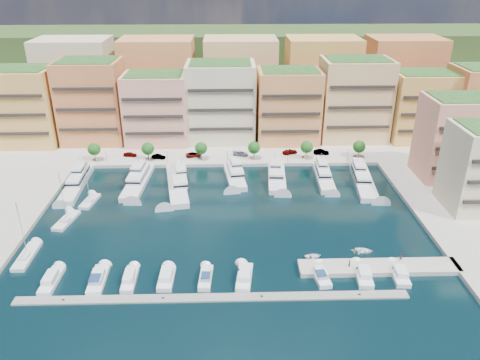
% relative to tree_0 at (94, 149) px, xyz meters
% --- Properties ---
extents(ground, '(400.00, 400.00, 0.00)m').
position_rel_tree_0_xyz_m(ground, '(40.00, -33.50, -4.74)').
color(ground, black).
rests_on(ground, ground).
extents(north_quay, '(220.00, 64.00, 2.00)m').
position_rel_tree_0_xyz_m(north_quay, '(40.00, 28.50, -4.74)').
color(north_quay, '#9E998E').
rests_on(north_quay, ground).
extents(hillside, '(240.00, 40.00, 58.00)m').
position_rel_tree_0_xyz_m(hillside, '(40.00, 76.50, -4.74)').
color(hillside, '#213917').
rests_on(hillside, ground).
extents(south_pontoon, '(72.00, 2.20, 0.35)m').
position_rel_tree_0_xyz_m(south_pontoon, '(37.00, -63.50, -4.74)').
color(south_pontoon, gray).
rests_on(south_pontoon, ground).
extents(finger_pier, '(32.00, 5.00, 2.00)m').
position_rel_tree_0_xyz_m(finger_pier, '(70.00, -55.50, -4.74)').
color(finger_pier, '#9E998E').
rests_on(finger_pier, ground).
extents(apartment_0, '(22.00, 16.50, 24.80)m').
position_rel_tree_0_xyz_m(apartment_0, '(-26.00, 16.49, 8.57)').
color(apartment_0, gold).
rests_on(apartment_0, north_quay).
extents(apartment_1, '(20.00, 16.50, 26.80)m').
position_rel_tree_0_xyz_m(apartment_1, '(-4.00, 18.49, 9.57)').
color(apartment_1, '#D78347').
rests_on(apartment_1, north_quay).
extents(apartment_2, '(20.00, 15.50, 22.80)m').
position_rel_tree_0_xyz_m(apartment_2, '(17.00, 16.49, 7.57)').
color(apartment_2, '#E3937F').
rests_on(apartment_2, north_quay).
extents(apartment_3, '(22.00, 16.50, 25.80)m').
position_rel_tree_0_xyz_m(apartment_3, '(38.00, 18.49, 9.07)').
color(apartment_3, '#C6B299').
rests_on(apartment_3, north_quay).
extents(apartment_4, '(20.00, 15.50, 23.80)m').
position_rel_tree_0_xyz_m(apartment_4, '(60.00, 16.49, 8.07)').
color(apartment_4, '#E28C55').
rests_on(apartment_4, north_quay).
extents(apartment_5, '(22.00, 16.50, 26.80)m').
position_rel_tree_0_xyz_m(apartment_5, '(82.00, 18.49, 9.57)').
color(apartment_5, '#DFB676').
rests_on(apartment_5, north_quay).
extents(apartment_6, '(20.00, 15.50, 22.80)m').
position_rel_tree_0_xyz_m(apartment_6, '(104.00, 16.49, 7.57)').
color(apartment_6, gold).
rests_on(apartment_6, north_quay).
extents(apartment_east_a, '(18.00, 14.50, 22.80)m').
position_rel_tree_0_xyz_m(apartment_east_a, '(102.00, -13.51, 7.57)').
color(apartment_east_a, '#E3937F').
rests_on(apartment_east_a, east_quay).
extents(backblock_0, '(26.00, 18.00, 30.00)m').
position_rel_tree_0_xyz_m(backblock_0, '(-15.00, 40.50, 11.26)').
color(backblock_0, '#C6B299').
rests_on(backblock_0, north_quay).
extents(backblock_1, '(26.00, 18.00, 30.00)m').
position_rel_tree_0_xyz_m(backblock_1, '(15.00, 40.50, 11.26)').
color(backblock_1, '#E28C55').
rests_on(backblock_1, north_quay).
extents(backblock_2, '(26.00, 18.00, 30.00)m').
position_rel_tree_0_xyz_m(backblock_2, '(45.00, 40.50, 11.26)').
color(backblock_2, '#DFB676').
rests_on(backblock_2, north_quay).
extents(backblock_3, '(26.00, 18.00, 30.00)m').
position_rel_tree_0_xyz_m(backblock_3, '(75.00, 40.50, 11.26)').
color(backblock_3, gold).
rests_on(backblock_3, north_quay).
extents(backblock_4, '(26.00, 18.00, 30.00)m').
position_rel_tree_0_xyz_m(backblock_4, '(105.00, 40.50, 11.26)').
color(backblock_4, '#D78347').
rests_on(backblock_4, north_quay).
extents(tree_0, '(3.80, 3.80, 5.65)m').
position_rel_tree_0_xyz_m(tree_0, '(0.00, 0.00, 0.00)').
color(tree_0, '#473323').
rests_on(tree_0, north_quay).
extents(tree_1, '(3.80, 3.80, 5.65)m').
position_rel_tree_0_xyz_m(tree_1, '(16.00, 0.00, 0.00)').
color(tree_1, '#473323').
rests_on(tree_1, north_quay).
extents(tree_2, '(3.80, 3.80, 5.65)m').
position_rel_tree_0_xyz_m(tree_2, '(32.00, 0.00, 0.00)').
color(tree_2, '#473323').
rests_on(tree_2, north_quay).
extents(tree_3, '(3.80, 3.80, 5.65)m').
position_rel_tree_0_xyz_m(tree_3, '(48.00, 0.00, 0.00)').
color(tree_3, '#473323').
rests_on(tree_3, north_quay).
extents(tree_4, '(3.80, 3.80, 5.65)m').
position_rel_tree_0_xyz_m(tree_4, '(64.00, 0.00, 0.00)').
color(tree_4, '#473323').
rests_on(tree_4, north_quay).
extents(tree_5, '(3.80, 3.80, 5.65)m').
position_rel_tree_0_xyz_m(tree_5, '(80.00, 0.00, 0.00)').
color(tree_5, '#473323').
rests_on(tree_5, north_quay).
extents(lamppost_0, '(0.30, 0.30, 4.20)m').
position_rel_tree_0_xyz_m(lamppost_0, '(4.00, -2.30, -0.92)').
color(lamppost_0, black).
rests_on(lamppost_0, north_quay).
extents(lamppost_1, '(0.30, 0.30, 4.20)m').
position_rel_tree_0_xyz_m(lamppost_1, '(22.00, -2.30, -0.92)').
color(lamppost_1, black).
rests_on(lamppost_1, north_quay).
extents(lamppost_2, '(0.30, 0.30, 4.20)m').
position_rel_tree_0_xyz_m(lamppost_2, '(40.00, -2.30, -0.92)').
color(lamppost_2, black).
rests_on(lamppost_2, north_quay).
extents(lamppost_3, '(0.30, 0.30, 4.20)m').
position_rel_tree_0_xyz_m(lamppost_3, '(58.00, -2.30, -0.92)').
color(lamppost_3, black).
rests_on(lamppost_3, north_quay).
extents(lamppost_4, '(0.30, 0.30, 4.20)m').
position_rel_tree_0_xyz_m(lamppost_4, '(76.00, -2.30, -0.92)').
color(lamppost_4, black).
rests_on(lamppost_4, north_quay).
extents(yacht_0, '(4.94, 22.88, 7.30)m').
position_rel_tree_0_xyz_m(yacht_0, '(-1.26, -14.93, -3.53)').
color(yacht_0, silver).
rests_on(yacht_0, ground).
extents(yacht_1, '(6.25, 21.91, 7.30)m').
position_rel_tree_0_xyz_m(yacht_1, '(15.27, -14.47, -3.65)').
color(yacht_1, silver).
rests_on(yacht_1, ground).
extents(yacht_2, '(8.56, 25.60, 7.30)m').
position_rel_tree_0_xyz_m(yacht_2, '(26.17, -16.03, -3.53)').
color(yacht_2, silver).
rests_on(yacht_2, ground).
extents(yacht_3, '(6.57, 16.60, 7.30)m').
position_rel_tree_0_xyz_m(yacht_3, '(41.95, -11.90, -3.53)').
color(yacht_3, silver).
rests_on(yacht_3, ground).
extents(yacht_4, '(5.95, 18.62, 7.30)m').
position_rel_tree_0_xyz_m(yacht_4, '(53.68, -12.94, -3.65)').
color(yacht_4, silver).
rests_on(yacht_4, ground).
extents(yacht_5, '(4.86, 18.52, 7.30)m').
position_rel_tree_0_xyz_m(yacht_5, '(66.89, -12.91, -3.53)').
color(yacht_5, silver).
rests_on(yacht_5, ground).
extents(yacht_6, '(7.32, 23.79, 7.30)m').
position_rel_tree_0_xyz_m(yacht_6, '(77.35, -15.22, -3.53)').
color(yacht_6, silver).
rests_on(yacht_6, ground).
extents(cruiser_0, '(2.77, 8.60, 2.55)m').
position_rel_tree_0_xyz_m(cruiser_0, '(6.11, -58.09, -4.20)').
color(cruiser_0, white).
rests_on(cruiser_0, ground).
extents(cruiser_1, '(3.11, 8.94, 2.66)m').
position_rel_tree_0_xyz_m(cruiser_1, '(14.96, -58.12, -4.17)').
color(cruiser_1, white).
rests_on(cruiser_1, ground).
extents(cruiser_2, '(2.53, 7.97, 2.55)m').
position_rel_tree_0_xyz_m(cruiser_2, '(21.02, -58.09, -4.20)').
color(cruiser_2, white).
rests_on(cruiser_2, ground).
extents(cruiser_3, '(3.01, 7.32, 2.55)m').
position_rel_tree_0_xyz_m(cruiser_3, '(28.01, -58.08, -4.20)').
color(cruiser_3, white).
rests_on(cruiser_3, ground).
extents(cruiser_4, '(2.75, 7.50, 2.66)m').
position_rel_tree_0_xyz_m(cruiser_4, '(35.56, -58.10, -4.17)').
color(cruiser_4, white).
rests_on(cruiser_4, ground).
extents(cruiser_5, '(3.77, 8.67, 2.55)m').
position_rel_tree_0_xyz_m(cruiser_5, '(43.03, -58.09, -4.20)').
color(cruiser_5, white).
rests_on(cruiser_5, ground).
extents(cruiser_7, '(3.36, 7.35, 2.66)m').
position_rel_tree_0_xyz_m(cruiser_7, '(57.79, -58.09, -4.17)').
color(cruiser_7, white).
rests_on(cruiser_7, ground).
extents(cruiser_8, '(3.52, 7.89, 2.55)m').
position_rel_tree_0_xyz_m(cruiser_8, '(66.18, -58.08, -4.20)').
color(cruiser_8, white).
rests_on(cruiser_8, ground).
extents(cruiser_9, '(3.25, 7.46, 2.55)m').
position_rel_tree_0_xyz_m(cruiser_9, '(73.22, -58.08, -4.20)').
color(cruiser_9, white).
rests_on(cruiser_9, ground).
extents(sailboat_2, '(3.91, 8.16, 13.20)m').
position_rel_tree_0_xyz_m(sailboat_2, '(4.81, -25.40, -4.42)').
color(sailboat_2, silver).
rests_on(sailboat_2, ground).
extents(sailboat_0, '(2.82, 10.06, 13.20)m').
position_rel_tree_0_xyz_m(sailboat_0, '(-1.84, -49.68, -4.44)').
color(sailboat_0, silver).
rests_on(sailboat_0, ground).
extents(sailboat_1, '(4.51, 9.43, 13.20)m').
position_rel_tree_0_xyz_m(sailboat_1, '(1.83, -35.00, -4.43)').
color(sailboat_1, silver).
rests_on(sailboat_1, ground).
extents(tender_2, '(4.21, 3.43, 0.77)m').
position_rel_tree_0_xyz_m(tender_2, '(68.68, -49.36, -4.36)').
color(tender_2, white).
rests_on(tender_2, ground).
extents(tender_0, '(3.89, 3.10, 0.72)m').
position_rel_tree_0_xyz_m(tender_0, '(57.56, -51.15, -4.38)').
color(tender_0, white).
rests_on(tender_0, ground).
extents(tender_1, '(1.76, 1.64, 0.76)m').
position_rel_tree_0_xyz_m(tender_1, '(66.67, -49.19, -4.36)').
color(tender_1, beige).
rests_on(tender_1, ground).
extents(car_0, '(4.23, 2.13, 1.38)m').
position_rel_tree_0_xyz_m(car_0, '(9.81, 3.31, -3.05)').
color(car_0, gray).
rests_on(car_0, north_quay).
extents(car_1, '(4.43, 2.58, 1.38)m').
position_rel_tree_0_xyz_m(car_1, '(18.91, 1.14, -3.05)').
color(car_1, gray).
rests_on(car_1, north_quay).
extents(car_2, '(5.21, 3.09, 1.36)m').
position_rel_tree_0_xyz_m(car_2, '(29.47, 2.52, -3.06)').
color(car_2, gray).
rests_on(car_2, north_quay).
extents(car_3, '(5.09, 2.99, 1.38)m').
position_rel_tree_0_xyz_m(car_3, '(44.02, 2.97, -3.05)').
color(car_3, gray).
rests_on(car_3, north_quay).
extents(car_4, '(5.13, 3.49, 1.62)m').
position_rel_tree_0_xyz_m(car_4, '(59.50, 3.98, -2.93)').
color(car_4, gray).
rests_on(car_4, north_quay).
extents(car_5, '(5.03, 2.37, 1.59)m').
position_rel_tree_0_xyz_m(car_5, '(69.25, 3.25, -2.95)').
color(car_5, gray).
rests_on(car_5, north_quay).
extents(person_0, '(0.53, 0.68, 1.64)m').
position_rel_tree_0_xyz_m(person_0, '(63.83, -55.90, -2.92)').
color(person_0, '#27294F').
rests_on(person_0, finger_pier).
extents(person_1, '(0.88, 0.71, 1.73)m').
position_rel_tree_0_xyz_m(person_1, '(74.72, -53.83, -2.88)').
color(person_1, '#49302B').
rests_on(person_1, finger_pier).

